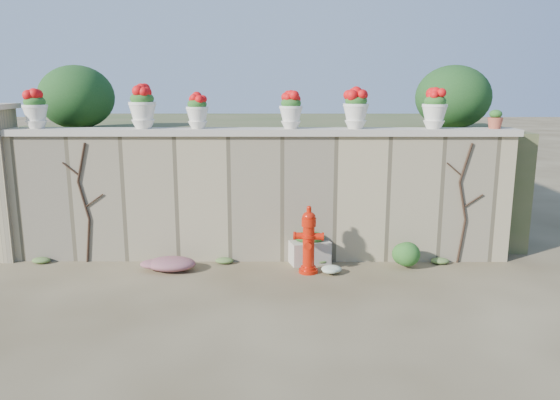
{
  "coord_description": "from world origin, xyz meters",
  "views": [
    {
      "loc": [
        0.42,
        -6.7,
        2.79
      ],
      "look_at": [
        0.38,
        1.4,
        1.05
      ],
      "focal_mm": 35.0,
      "sensor_mm": 36.0,
      "label": 1
    }
  ],
  "objects_px": {
    "fire_hydrant": "(309,240)",
    "urn_pot_0": "(35,110)",
    "terracotta_pot": "(495,120)",
    "planter_box": "(309,248)"
  },
  "relations": [
    {
      "from": "terracotta_pot",
      "to": "urn_pot_0",
      "type": "bearing_deg",
      "value": 180.0
    },
    {
      "from": "planter_box",
      "to": "terracotta_pot",
      "type": "distance_m",
      "value": 3.5
    },
    {
      "from": "fire_hydrant",
      "to": "urn_pot_0",
      "type": "relative_size",
      "value": 1.73
    },
    {
      "from": "fire_hydrant",
      "to": "urn_pot_0",
      "type": "xyz_separation_m",
      "value": [
        -4.21,
        0.7,
        1.88
      ]
    },
    {
      "from": "urn_pot_0",
      "to": "terracotta_pot",
      "type": "relative_size",
      "value": 2.1
    },
    {
      "from": "fire_hydrant",
      "to": "planter_box",
      "type": "relative_size",
      "value": 1.48
    },
    {
      "from": "fire_hydrant",
      "to": "terracotta_pot",
      "type": "distance_m",
      "value": 3.44
    },
    {
      "from": "planter_box",
      "to": "urn_pot_0",
      "type": "relative_size",
      "value": 1.17
    },
    {
      "from": "planter_box",
      "to": "terracotta_pot",
      "type": "relative_size",
      "value": 2.45
    },
    {
      "from": "urn_pot_0",
      "to": "terracotta_pot",
      "type": "bearing_deg",
      "value": 0.0
    }
  ]
}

